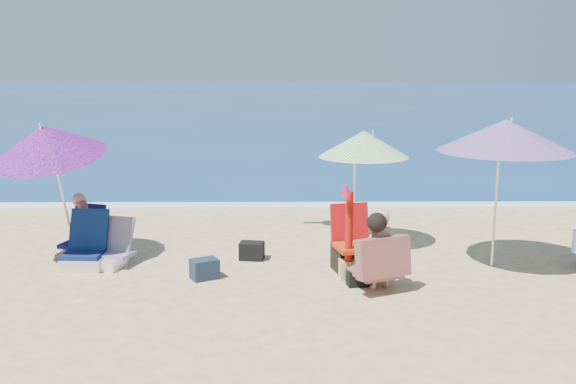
{
  "coord_description": "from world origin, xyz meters",
  "views": [
    {
      "loc": [
        -0.37,
        -7.47,
        2.77
      ],
      "look_at": [
        -0.3,
        1.0,
        1.1
      ],
      "focal_mm": 41.01,
      "sensor_mm": 36.0,
      "label": 1
    }
  ],
  "objects_px": {
    "umbrella_blue": "(46,141)",
    "chair_rainbow": "(110,254)",
    "furled_umbrella": "(348,227)",
    "person_center": "(380,253)",
    "umbrella_turquoise": "(505,136)",
    "chair_navy": "(85,253)",
    "camp_chair_left": "(353,251)",
    "umbrella_striped": "(364,144)",
    "person_left": "(84,227)"
  },
  "relations": [
    {
      "from": "umbrella_blue",
      "to": "chair_rainbow",
      "type": "height_order",
      "value": "umbrella_blue"
    },
    {
      "from": "furled_umbrella",
      "to": "person_center",
      "type": "xyz_separation_m",
      "value": [
        0.36,
        -0.4,
        -0.22
      ]
    },
    {
      "from": "umbrella_turquoise",
      "to": "chair_navy",
      "type": "distance_m",
      "value": 5.89
    },
    {
      "from": "chair_navy",
      "to": "person_center",
      "type": "height_order",
      "value": "person_center"
    },
    {
      "from": "umbrella_turquoise",
      "to": "camp_chair_left",
      "type": "distance_m",
      "value": 2.53
    },
    {
      "from": "umbrella_striped",
      "to": "camp_chair_left",
      "type": "relative_size",
      "value": 1.98
    },
    {
      "from": "person_left",
      "to": "umbrella_striped",
      "type": "bearing_deg",
      "value": 5.2
    },
    {
      "from": "umbrella_turquoise",
      "to": "person_center",
      "type": "relative_size",
      "value": 2.12
    },
    {
      "from": "umbrella_striped",
      "to": "person_left",
      "type": "distance_m",
      "value": 4.29
    },
    {
      "from": "furled_umbrella",
      "to": "chair_rainbow",
      "type": "xyz_separation_m",
      "value": [
        -3.23,
        0.64,
        -0.54
      ]
    },
    {
      "from": "umbrella_turquoise",
      "to": "chair_navy",
      "type": "height_order",
      "value": "umbrella_turquoise"
    },
    {
      "from": "furled_umbrella",
      "to": "person_center",
      "type": "bearing_deg",
      "value": -47.81
    },
    {
      "from": "umbrella_turquoise",
      "to": "umbrella_striped",
      "type": "bearing_deg",
      "value": 148.58
    },
    {
      "from": "umbrella_blue",
      "to": "furled_umbrella",
      "type": "distance_m",
      "value": 4.22
    },
    {
      "from": "umbrella_turquoise",
      "to": "chair_navy",
      "type": "relative_size",
      "value": 2.81
    },
    {
      "from": "umbrella_turquoise",
      "to": "umbrella_blue",
      "type": "relative_size",
      "value": 1.01
    },
    {
      "from": "umbrella_blue",
      "to": "person_left",
      "type": "xyz_separation_m",
      "value": [
        0.29,
        0.47,
        -1.31
      ]
    },
    {
      "from": "chair_rainbow",
      "to": "person_center",
      "type": "distance_m",
      "value": 3.75
    },
    {
      "from": "umbrella_striped",
      "to": "umbrella_blue",
      "type": "height_order",
      "value": "umbrella_blue"
    },
    {
      "from": "umbrella_turquoise",
      "to": "person_center",
      "type": "distance_m",
      "value": 2.38
    },
    {
      "from": "person_center",
      "to": "umbrella_blue",
      "type": "bearing_deg",
      "value": 165.73
    },
    {
      "from": "umbrella_striped",
      "to": "chair_rainbow",
      "type": "xyz_separation_m",
      "value": [
        -3.6,
        -0.93,
        -1.41
      ]
    },
    {
      "from": "person_center",
      "to": "umbrella_turquoise",
      "type": "bearing_deg",
      "value": 27.28
    },
    {
      "from": "furled_umbrella",
      "to": "person_left",
      "type": "bearing_deg",
      "value": 162.28
    },
    {
      "from": "chair_navy",
      "to": "person_left",
      "type": "xyz_separation_m",
      "value": [
        -0.18,
        0.6,
        0.21
      ]
    },
    {
      "from": "camp_chair_left",
      "to": "chair_rainbow",
      "type": "bearing_deg",
      "value": 175.58
    },
    {
      "from": "umbrella_striped",
      "to": "person_left",
      "type": "bearing_deg",
      "value": -174.8
    },
    {
      "from": "umbrella_blue",
      "to": "chair_rainbow",
      "type": "relative_size",
      "value": 2.92
    },
    {
      "from": "umbrella_blue",
      "to": "camp_chair_left",
      "type": "distance_m",
      "value": 4.4
    },
    {
      "from": "umbrella_blue",
      "to": "chair_navy",
      "type": "bearing_deg",
      "value": -14.59
    },
    {
      "from": "chair_rainbow",
      "to": "person_left",
      "type": "relative_size",
      "value": 0.79
    },
    {
      "from": "umbrella_turquoise",
      "to": "chair_rainbow",
      "type": "xyz_separation_m",
      "value": [
        -5.33,
        0.13,
        -1.65
      ]
    },
    {
      "from": "furled_umbrella",
      "to": "person_left",
      "type": "relative_size",
      "value": 1.42
    },
    {
      "from": "camp_chair_left",
      "to": "person_center",
      "type": "xyz_separation_m",
      "value": [
        0.25,
        -0.78,
        0.21
      ]
    },
    {
      "from": "camp_chair_left",
      "to": "person_center",
      "type": "height_order",
      "value": "person_center"
    },
    {
      "from": "umbrella_striped",
      "to": "chair_rainbow",
      "type": "relative_size",
      "value": 2.51
    },
    {
      "from": "furled_umbrella",
      "to": "camp_chair_left",
      "type": "xyz_separation_m",
      "value": [
        0.11,
        0.38,
        -0.44
      ]
    },
    {
      "from": "umbrella_turquoise",
      "to": "umbrella_striped",
      "type": "relative_size",
      "value": 1.17
    },
    {
      "from": "umbrella_turquoise",
      "to": "person_left",
      "type": "xyz_separation_m",
      "value": [
        -5.85,
        0.69,
        -1.41
      ]
    },
    {
      "from": "umbrella_striped",
      "to": "chair_rainbow",
      "type": "height_order",
      "value": "umbrella_striped"
    },
    {
      "from": "furled_umbrella",
      "to": "chair_rainbow",
      "type": "height_order",
      "value": "furled_umbrella"
    },
    {
      "from": "furled_umbrella",
      "to": "camp_chair_left",
      "type": "height_order",
      "value": "furled_umbrella"
    },
    {
      "from": "person_left",
      "to": "umbrella_blue",
      "type": "bearing_deg",
      "value": -121.6
    },
    {
      "from": "chair_navy",
      "to": "camp_chair_left",
      "type": "distance_m",
      "value": 3.67
    },
    {
      "from": "umbrella_striped",
      "to": "umbrella_blue",
      "type": "bearing_deg",
      "value": -169.1
    },
    {
      "from": "umbrella_turquoise",
      "to": "camp_chair_left",
      "type": "xyz_separation_m",
      "value": [
        -2.0,
        -0.13,
        -1.55
      ]
    },
    {
      "from": "umbrella_blue",
      "to": "camp_chair_left",
      "type": "bearing_deg",
      "value": -4.71
    },
    {
      "from": "umbrella_blue",
      "to": "chair_navy",
      "type": "height_order",
      "value": "umbrella_blue"
    },
    {
      "from": "chair_rainbow",
      "to": "camp_chair_left",
      "type": "xyz_separation_m",
      "value": [
        3.33,
        -0.26,
        0.1
      ]
    },
    {
      "from": "umbrella_turquoise",
      "to": "umbrella_striped",
      "type": "distance_m",
      "value": 2.05
    }
  ]
}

